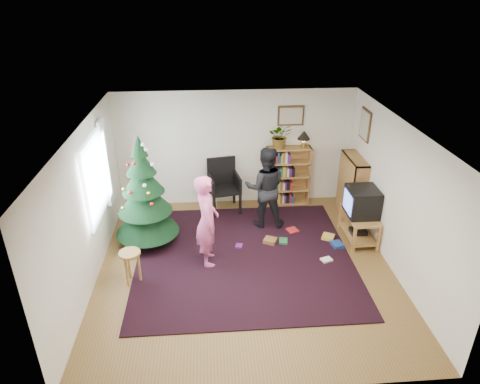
{
  "coord_description": "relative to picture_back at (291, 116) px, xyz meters",
  "views": [
    {
      "loc": [
        -0.56,
        -6.03,
        4.46
      ],
      "look_at": [
        -0.04,
        0.72,
        1.1
      ],
      "focal_mm": 32.0,
      "sensor_mm": 36.0,
      "label": 1
    }
  ],
  "objects": [
    {
      "name": "picture_right",
      "position": [
        1.33,
        -0.73,
        0.0
      ],
      "size": [
        0.03,
        0.5,
        0.6
      ],
      "color": "#4C3319",
      "rests_on": "wall_right"
    },
    {
      "name": "rug",
      "position": [
        -1.15,
        -2.17,
        -1.94
      ],
      "size": [
        3.8,
        3.6,
        0.02
      ],
      "primitive_type": "cube",
      "color": "black",
      "rests_on": "floor"
    },
    {
      "name": "floor",
      "position": [
        -1.15,
        -2.48,
        -1.95
      ],
      "size": [
        5.0,
        5.0,
        0.0
      ],
      "primitive_type": "plane",
      "color": "brown",
      "rests_on": "ground"
    },
    {
      "name": "picture_back",
      "position": [
        0.0,
        0.0,
        0.0
      ],
      "size": [
        0.55,
        0.03,
        0.42
      ],
      "color": "#4C3319",
      "rests_on": "wall_back"
    },
    {
      "name": "floor_clutter",
      "position": [
        -0.13,
        -1.84,
        -1.91
      ],
      "size": [
        2.02,
        1.24,
        0.08
      ],
      "color": "#A51E19",
      "rests_on": "rug"
    },
    {
      "name": "curtain",
      "position": [
        -3.58,
        -1.18,
        -0.45
      ],
      "size": [
        0.06,
        0.35,
        1.6
      ],
      "primitive_type": "cube",
      "color": "white",
      "rests_on": "wall_left"
    },
    {
      "name": "table_lamp",
      "position": [
        0.27,
        -0.14,
        -0.4
      ],
      "size": [
        0.27,
        0.27,
        0.36
      ],
      "color": "#A57F33",
      "rests_on": "bookshelf_back"
    },
    {
      "name": "armchair",
      "position": [
        -1.42,
        -0.27,
        -1.34
      ],
      "size": [
        0.71,
        0.71,
        1.12
      ],
      "rotation": [
        0.0,
        0.0,
        0.18
      ],
      "color": "black",
      "rests_on": "rug"
    },
    {
      "name": "bookshelf_right",
      "position": [
        1.19,
        -0.79,
        -1.29
      ],
      "size": [
        0.3,
        0.95,
        1.3
      ],
      "rotation": [
        0.0,
        0.0,
        1.57
      ],
      "color": "#A16939",
      "rests_on": "floor"
    },
    {
      "name": "wall_right",
      "position": [
        1.35,
        -2.48,
        -0.7
      ],
      "size": [
        0.02,
        5.0,
        2.5
      ],
      "primitive_type": "cube",
      "color": "silver",
      "rests_on": "floor"
    },
    {
      "name": "person_by_chair",
      "position": [
        -0.64,
        -1.06,
        -1.12
      ],
      "size": [
        0.86,
        0.7,
        1.66
      ],
      "primitive_type": "imported",
      "rotation": [
        0.0,
        0.0,
        3.06
      ],
      "color": "black",
      "rests_on": "rug"
    },
    {
      "name": "potted_plant",
      "position": [
        -0.23,
        -0.14,
        -0.38
      ],
      "size": [
        0.5,
        0.45,
        0.53
      ],
      "primitive_type": "imported",
      "rotation": [
        0.0,
        0.0,
        -0.07
      ],
      "color": "gray",
      "rests_on": "bookshelf_back"
    },
    {
      "name": "tv_stand",
      "position": [
        1.07,
        -1.74,
        -1.62
      ],
      "size": [
        0.52,
        0.93,
        0.55
      ],
      "color": "#A16939",
      "rests_on": "floor"
    },
    {
      "name": "person_standing",
      "position": [
        -1.79,
        -2.25,
        -1.12
      ],
      "size": [
        0.45,
        0.64,
        1.65
      ],
      "primitive_type": "imported",
      "rotation": [
        0.0,
        0.0,
        1.66
      ],
      "color": "#CE528A",
      "rests_on": "rug"
    },
    {
      "name": "stool",
      "position": [
        -3.03,
        -2.72,
        -1.5
      ],
      "size": [
        0.35,
        0.35,
        0.58
      ],
      "color": "#A16939",
      "rests_on": "floor"
    },
    {
      "name": "ceiling",
      "position": [
        -1.15,
        -2.48,
        0.55
      ],
      "size": [
        5.0,
        5.0,
        0.0
      ],
      "primitive_type": "plane",
      "rotation": [
        3.14,
        0.0,
        0.0
      ],
      "color": "white",
      "rests_on": "wall_back"
    },
    {
      "name": "wall_back",
      "position": [
        -1.15,
        0.02,
        -0.7
      ],
      "size": [
        5.0,
        0.02,
        2.5
      ],
      "primitive_type": "cube",
      "color": "silver",
      "rests_on": "floor"
    },
    {
      "name": "bookshelf_back",
      "position": [
        -0.03,
        -0.14,
        -1.29
      ],
      "size": [
        0.95,
        0.3,
        1.3
      ],
      "color": "#A16939",
      "rests_on": "floor"
    },
    {
      "name": "window_pane",
      "position": [
        -3.62,
        -1.88,
        -0.45
      ],
      "size": [
        0.04,
        1.2,
        1.4
      ],
      "primitive_type": "cube",
      "color": "silver",
      "rests_on": "wall_left"
    },
    {
      "name": "wall_front",
      "position": [
        -1.15,
        -4.97,
        -0.7
      ],
      "size": [
        5.0,
        0.02,
        2.5
      ],
      "primitive_type": "cube",
      "color": "silver",
      "rests_on": "floor"
    },
    {
      "name": "crt_tv",
      "position": [
        1.07,
        -1.74,
        -1.14
      ],
      "size": [
        0.55,
        0.59,
        0.52
      ],
      "color": "black",
      "rests_on": "tv_stand"
    },
    {
      "name": "wall_left",
      "position": [
        -3.65,
        -2.48,
        -0.7
      ],
      "size": [
        0.02,
        5.0,
        2.5
      ],
      "primitive_type": "cube",
      "color": "silver",
      "rests_on": "floor"
    },
    {
      "name": "christmas_tree",
      "position": [
        -2.91,
        -1.52,
        -1.07
      ],
      "size": [
        1.17,
        1.17,
        2.12
      ],
      "rotation": [
        0.0,
        0.0,
        0.36
      ],
      "color": "#3F2816",
      "rests_on": "rug"
    }
  ]
}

